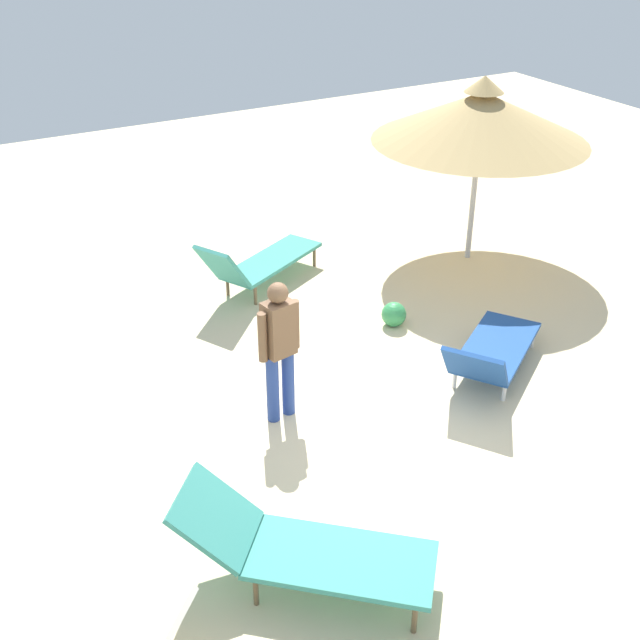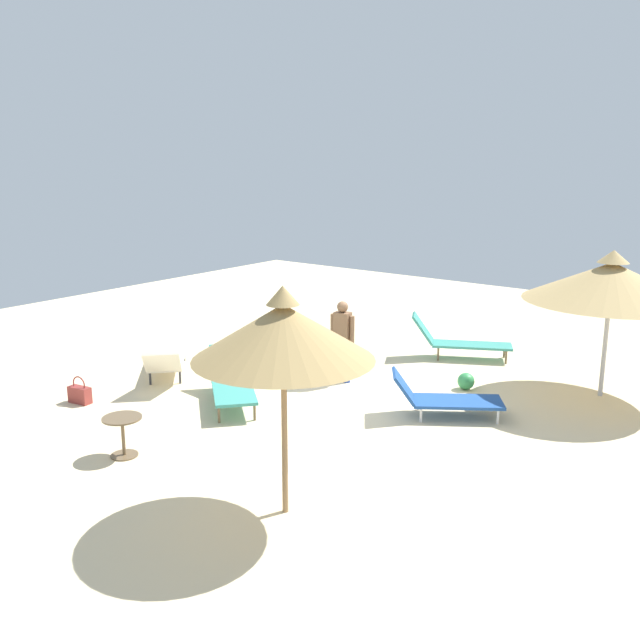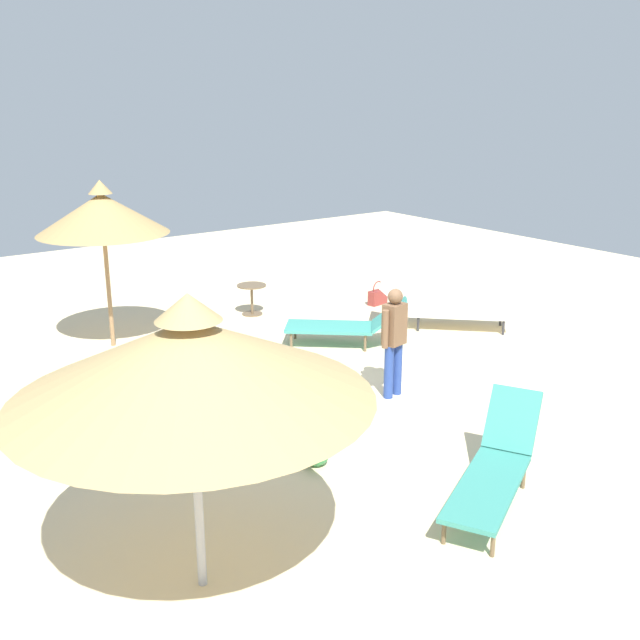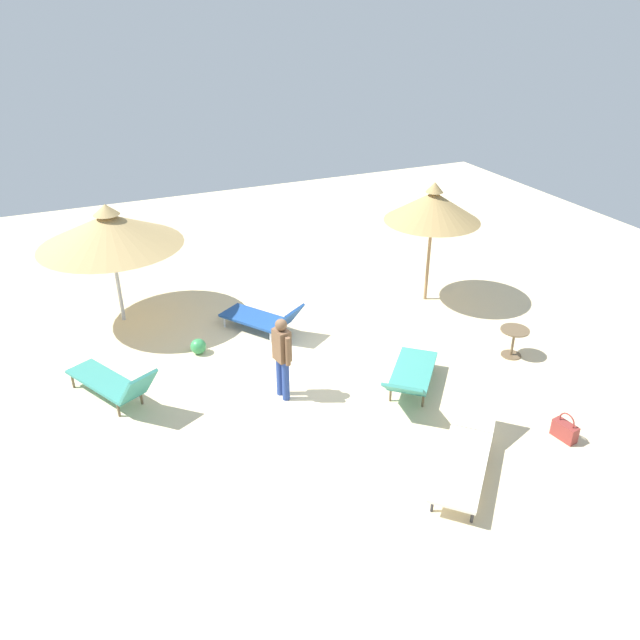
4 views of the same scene
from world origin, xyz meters
name	(u,v)px [view 4 (image 4 of 4)]	position (x,y,z in m)	size (l,w,h in m)	color
ground	(315,367)	(0.00, 0.00, -0.05)	(24.00, 24.00, 0.10)	beige
parasol_umbrella_near_right	(433,206)	(1.59, -3.49, 2.23)	(2.11, 2.11, 2.76)	olive
parasol_umbrella_far_right	(109,230)	(3.37, 3.08, 2.07)	(2.94, 2.94, 2.61)	#B2B2B7
lounge_chair_near_left	(467,448)	(-3.58, -0.92, 0.36)	(2.12, 2.11, 0.81)	silver
lounge_chair_back	(264,318)	(1.61, 0.45, 0.32)	(1.85, 1.55, 0.75)	#1E478C
lounge_chair_far_left	(114,383)	(0.28, 3.64, 0.39)	(2.09, 1.44, 0.93)	teal
lounge_chair_front	(410,376)	(-1.60, -1.15, 0.39)	(1.97, 1.84, 0.80)	teal
person_standing_center	(282,354)	(-0.75, 0.93, 0.88)	(0.48, 0.27, 1.55)	navy
handbag	(565,430)	(-3.66, -2.78, 0.16)	(0.43, 0.24, 0.48)	maroon
side_table_round	(514,338)	(-1.26, -3.68, 0.40)	(0.56, 0.56, 0.58)	brown
beach_ball	(198,346)	(1.32, 1.93, 0.15)	(0.31, 0.31, 0.31)	#338C4C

